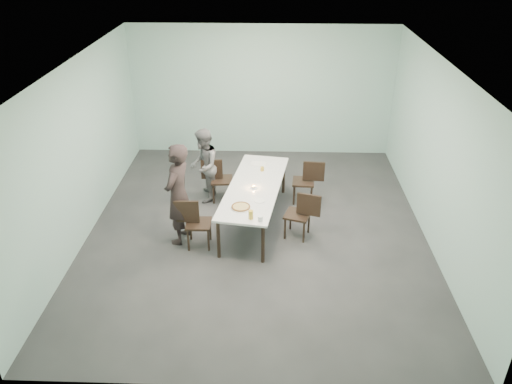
{
  "coord_description": "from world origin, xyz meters",
  "views": [
    {
      "loc": [
        0.25,
        -7.64,
        4.93
      ],
      "look_at": [
        0.0,
        -0.42,
        1.0
      ],
      "focal_mm": 35.0,
      "sensor_mm": 36.0,
      "label": 1
    }
  ],
  "objects_px": {
    "side_plate": "(259,201)",
    "amber_tumbler": "(262,169)",
    "tealight": "(254,187)",
    "chair_near_left": "(194,220)",
    "pizza": "(241,207)",
    "chair_far_right": "(308,179)",
    "diner_near": "(178,194)",
    "diner_far": "(204,166)",
    "water_tumbler": "(260,219)",
    "chair_far_left": "(218,177)",
    "beer_glass": "(251,215)",
    "table": "(255,188)",
    "chair_near_right": "(302,212)"
  },
  "relations": [
    {
      "from": "chair_far_left",
      "to": "tealight",
      "type": "xyz_separation_m",
      "value": [
        0.74,
        -0.92,
        0.27
      ]
    },
    {
      "from": "chair_far_right",
      "to": "tealight",
      "type": "xyz_separation_m",
      "value": [
        -1.03,
        -0.89,
        0.27
      ]
    },
    {
      "from": "side_plate",
      "to": "beer_glass",
      "type": "relative_size",
      "value": 1.2
    },
    {
      "from": "table",
      "to": "diner_far",
      "type": "height_order",
      "value": "diner_far"
    },
    {
      "from": "table",
      "to": "chair_near_left",
      "type": "bearing_deg",
      "value": -140.91
    },
    {
      "from": "chair_near_left",
      "to": "chair_far_left",
      "type": "bearing_deg",
      "value": 79.77
    },
    {
      "from": "diner_near",
      "to": "diner_far",
      "type": "relative_size",
      "value": 1.22
    },
    {
      "from": "chair_far_left",
      "to": "diner_near",
      "type": "height_order",
      "value": "diner_near"
    },
    {
      "from": "side_plate",
      "to": "amber_tumbler",
      "type": "height_order",
      "value": "amber_tumbler"
    },
    {
      "from": "chair_far_right",
      "to": "amber_tumbler",
      "type": "distance_m",
      "value": 0.95
    },
    {
      "from": "chair_near_left",
      "to": "water_tumbler",
      "type": "height_order",
      "value": "chair_near_left"
    },
    {
      "from": "chair_near_right",
      "to": "chair_far_right",
      "type": "distance_m",
      "value": 1.29
    },
    {
      "from": "water_tumbler",
      "to": "chair_near_left",
      "type": "bearing_deg",
      "value": 160.95
    },
    {
      "from": "chair_far_left",
      "to": "amber_tumbler",
      "type": "height_order",
      "value": "chair_far_left"
    },
    {
      "from": "chair_near_left",
      "to": "pizza",
      "type": "distance_m",
      "value": 0.84
    },
    {
      "from": "chair_far_right",
      "to": "table",
      "type": "bearing_deg",
      "value": 43.07
    },
    {
      "from": "tealight",
      "to": "amber_tumbler",
      "type": "relative_size",
      "value": 0.7
    },
    {
      "from": "chair_far_left",
      "to": "diner_near",
      "type": "distance_m",
      "value": 1.6
    },
    {
      "from": "chair_near_right",
      "to": "tealight",
      "type": "relative_size",
      "value": 15.54
    },
    {
      "from": "diner_near",
      "to": "amber_tumbler",
      "type": "height_order",
      "value": "diner_near"
    },
    {
      "from": "chair_far_left",
      "to": "side_plate",
      "type": "height_order",
      "value": "chair_far_left"
    },
    {
      "from": "chair_far_left",
      "to": "water_tumbler",
      "type": "bearing_deg",
      "value": -71.2
    },
    {
      "from": "chair_near_left",
      "to": "chair_far_left",
      "type": "relative_size",
      "value": 1.0
    },
    {
      "from": "chair_near_right",
      "to": "water_tumbler",
      "type": "height_order",
      "value": "chair_near_right"
    },
    {
      "from": "diner_far",
      "to": "amber_tumbler",
      "type": "xyz_separation_m",
      "value": [
        1.14,
        -0.21,
        0.05
      ]
    },
    {
      "from": "chair_near_left",
      "to": "diner_far",
      "type": "distance_m",
      "value": 1.65
    },
    {
      "from": "side_plate",
      "to": "water_tumbler",
      "type": "relative_size",
      "value": 2.0
    },
    {
      "from": "chair_near_right",
      "to": "water_tumbler",
      "type": "xyz_separation_m",
      "value": [
        -0.71,
        -0.72,
        0.29
      ]
    },
    {
      "from": "side_plate",
      "to": "amber_tumbler",
      "type": "xyz_separation_m",
      "value": [
        0.02,
        1.16,
        0.04
      ]
    },
    {
      "from": "chair_near_right",
      "to": "beer_glass",
      "type": "relative_size",
      "value": 5.8
    },
    {
      "from": "chair_near_left",
      "to": "diner_far",
      "type": "relative_size",
      "value": 0.59
    },
    {
      "from": "table",
      "to": "side_plate",
      "type": "height_order",
      "value": "side_plate"
    },
    {
      "from": "beer_glass",
      "to": "chair_far_left",
      "type": "bearing_deg",
      "value": 110.75
    },
    {
      "from": "chair_near_right",
      "to": "diner_near",
      "type": "xyz_separation_m",
      "value": [
        -2.1,
        -0.16,
        0.4
      ]
    },
    {
      "from": "table",
      "to": "side_plate",
      "type": "distance_m",
      "value": 0.57
    },
    {
      "from": "water_tumbler",
      "to": "tealight",
      "type": "relative_size",
      "value": 1.61
    },
    {
      "from": "chair_near_right",
      "to": "diner_near",
      "type": "height_order",
      "value": "diner_near"
    },
    {
      "from": "table",
      "to": "pizza",
      "type": "distance_m",
      "value": 0.82
    },
    {
      "from": "chair_near_right",
      "to": "side_plate",
      "type": "distance_m",
      "value": 0.79
    },
    {
      "from": "side_plate",
      "to": "chair_near_left",
      "type": "bearing_deg",
      "value": -166.82
    },
    {
      "from": "amber_tumbler",
      "to": "water_tumbler",
      "type": "bearing_deg",
      "value": -89.58
    },
    {
      "from": "beer_glass",
      "to": "water_tumbler",
      "type": "bearing_deg",
      "value": -22.75
    },
    {
      "from": "diner_far",
      "to": "tealight",
      "type": "bearing_deg",
      "value": 46.48
    },
    {
      "from": "diner_near",
      "to": "pizza",
      "type": "distance_m",
      "value": 1.08
    },
    {
      "from": "chair_near_left",
      "to": "amber_tumbler",
      "type": "height_order",
      "value": "chair_near_left"
    },
    {
      "from": "chair_near_left",
      "to": "chair_near_right",
      "type": "xyz_separation_m",
      "value": [
        1.84,
        0.33,
        0.0
      ]
    },
    {
      "from": "chair_near_left",
      "to": "tealight",
      "type": "distance_m",
      "value": 1.24
    },
    {
      "from": "diner_far",
      "to": "water_tumbler",
      "type": "relative_size",
      "value": 16.45
    },
    {
      "from": "chair_far_left",
      "to": "chair_near_left",
      "type": "bearing_deg",
      "value": -103.39
    },
    {
      "from": "diner_far",
      "to": "tealight",
      "type": "distance_m",
      "value": 1.36
    }
  ]
}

